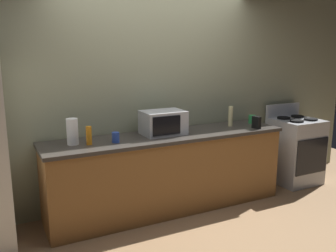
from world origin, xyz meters
name	(u,v)px	position (x,y,z in m)	size (l,w,h in m)	color
ground_plane	(184,222)	(0.00, 0.00, 0.00)	(8.00, 8.00, 0.00)	#93704C
back_wall	(153,92)	(0.00, 0.81, 1.35)	(6.40, 0.10, 2.70)	gray
counter_run	(168,172)	(0.00, 0.40, 0.45)	(2.84, 0.64, 0.90)	brown
stove_range	(295,150)	(2.00, 0.40, 0.46)	(0.60, 0.61, 1.08)	#B7BABF
microwave	(163,123)	(-0.04, 0.45, 1.04)	(0.48, 0.35, 0.27)	#B7BABF
paper_towel_roll	(72,132)	(-1.06, 0.45, 1.04)	(0.12, 0.12, 0.27)	white
cordless_phone	(256,122)	(1.11, 0.20, 0.98)	(0.05, 0.11, 0.15)	black
bottle_hand_soap	(231,116)	(0.91, 0.46, 1.03)	(0.06, 0.06, 0.25)	beige
bottle_dish_soap	(89,136)	(-0.92, 0.37, 1.00)	(0.06, 0.06, 0.19)	orange
mug_green	(252,119)	(1.27, 0.48, 0.95)	(0.10, 0.10, 0.11)	#2D8C47
mug_blue	(116,137)	(-0.65, 0.33, 0.95)	(0.08, 0.08, 0.11)	#2D4CB2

